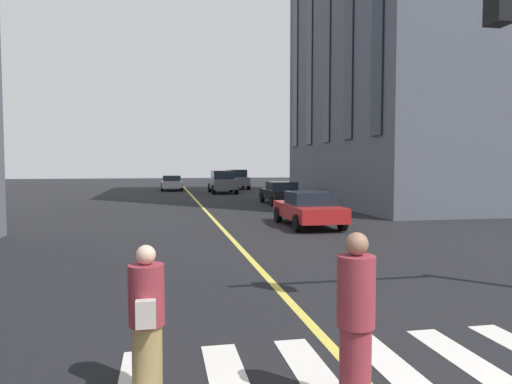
{
  "coord_description": "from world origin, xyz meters",
  "views": [
    {
      "loc": [
        -2.47,
        2.21,
        2.46
      ],
      "look_at": [
        10.46,
        -0.35,
        1.67
      ],
      "focal_mm": 33.25,
      "sensor_mm": 36.0,
      "label": 1
    }
  ],
  "objects_px": {
    "car_black_mid": "(281,193)",
    "car_grey_trailing": "(236,179)",
    "car_silver_far": "(172,183)",
    "car_grey_parked_b": "(223,181)",
    "pedestrian_companion": "(147,320)",
    "pedestrian_near": "(356,321)",
    "car_red_oncoming": "(309,209)"
  },
  "relations": [
    {
      "from": "car_black_mid",
      "to": "pedestrian_companion",
      "type": "xyz_separation_m",
      "value": [
        -23.0,
        7.29,
        0.1
      ]
    },
    {
      "from": "pedestrian_companion",
      "to": "car_red_oncoming",
      "type": "bearing_deg",
      "value": -24.53
    },
    {
      "from": "car_silver_far",
      "to": "car_grey_parked_b",
      "type": "height_order",
      "value": "car_grey_parked_b"
    },
    {
      "from": "car_red_oncoming",
      "to": "car_black_mid",
      "type": "xyz_separation_m",
      "value": [
        10.28,
        -1.48,
        0.0
      ]
    },
    {
      "from": "car_black_mid",
      "to": "car_grey_trailing",
      "type": "xyz_separation_m",
      "value": [
        17.81,
        0.0,
        0.27
      ]
    },
    {
      "from": "car_red_oncoming",
      "to": "pedestrian_companion",
      "type": "bearing_deg",
      "value": 155.47
    },
    {
      "from": "car_grey_parked_b",
      "to": "car_red_oncoming",
      "type": "relative_size",
      "value": 1.07
    },
    {
      "from": "car_silver_far",
      "to": "car_black_mid",
      "type": "relative_size",
      "value": 1.0
    },
    {
      "from": "car_silver_far",
      "to": "car_grey_trailing",
      "type": "height_order",
      "value": "car_grey_trailing"
    },
    {
      "from": "car_black_mid",
      "to": "pedestrian_near",
      "type": "height_order",
      "value": "pedestrian_near"
    },
    {
      "from": "car_grey_parked_b",
      "to": "pedestrian_companion",
      "type": "height_order",
      "value": "car_grey_parked_b"
    },
    {
      "from": "pedestrian_companion",
      "to": "pedestrian_near",
      "type": "bearing_deg",
      "value": -108.84
    },
    {
      "from": "car_black_mid",
      "to": "car_silver_far",
      "type": "bearing_deg",
      "value": 21.08
    },
    {
      "from": "car_grey_trailing",
      "to": "pedestrian_companion",
      "type": "height_order",
      "value": "car_grey_trailing"
    },
    {
      "from": "car_silver_far",
      "to": "pedestrian_companion",
      "type": "bearing_deg",
      "value": 178.52
    },
    {
      "from": "car_silver_far",
      "to": "pedestrian_companion",
      "type": "relative_size",
      "value": 2.73
    },
    {
      "from": "car_silver_far",
      "to": "pedestrian_companion",
      "type": "height_order",
      "value": "pedestrian_companion"
    },
    {
      "from": "car_silver_far",
      "to": "car_red_oncoming",
      "type": "bearing_deg",
      "value": -169.77
    },
    {
      "from": "car_grey_parked_b",
      "to": "pedestrian_near",
      "type": "height_order",
      "value": "car_grey_parked_b"
    },
    {
      "from": "car_grey_parked_b",
      "to": "car_red_oncoming",
      "type": "distance_m",
      "value": 21.87
    },
    {
      "from": "car_silver_far",
      "to": "car_grey_trailing",
      "type": "distance_m",
      "value": 6.46
    },
    {
      "from": "car_silver_far",
      "to": "pedestrian_near",
      "type": "bearing_deg",
      "value": -178.51
    },
    {
      "from": "pedestrian_near",
      "to": "pedestrian_companion",
      "type": "distance_m",
      "value": 2.18
    },
    {
      "from": "car_black_mid",
      "to": "pedestrian_near",
      "type": "relative_size",
      "value": 2.46
    },
    {
      "from": "car_black_mid",
      "to": "car_grey_trailing",
      "type": "distance_m",
      "value": 17.81
    },
    {
      "from": "pedestrian_near",
      "to": "pedestrian_companion",
      "type": "relative_size",
      "value": 1.11
    },
    {
      "from": "car_grey_trailing",
      "to": "pedestrian_companion",
      "type": "relative_size",
      "value": 2.92
    },
    {
      "from": "car_grey_parked_b",
      "to": "car_black_mid",
      "type": "bearing_deg",
      "value": -169.54
    },
    {
      "from": "car_grey_parked_b",
      "to": "pedestrian_companion",
      "type": "distance_m",
      "value": 34.97
    },
    {
      "from": "car_red_oncoming",
      "to": "pedestrian_companion",
      "type": "relative_size",
      "value": 2.73
    },
    {
      "from": "pedestrian_near",
      "to": "pedestrian_companion",
      "type": "xyz_separation_m",
      "value": [
        0.7,
        2.06,
        -0.09
      ]
    },
    {
      "from": "car_grey_trailing",
      "to": "pedestrian_near",
      "type": "relative_size",
      "value": 2.63
    }
  ]
}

